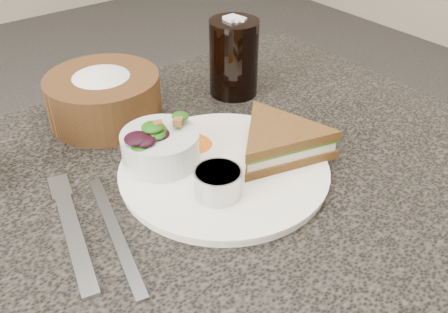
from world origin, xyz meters
name	(u,v)px	position (x,y,z in m)	size (l,w,h in m)	color
dinner_plate	(224,170)	(0.06, -0.01, 0.76)	(0.29, 0.29, 0.01)	white
sandwich	(279,141)	(0.14, -0.03, 0.79)	(0.17, 0.17, 0.05)	#533618
salad_bowl	(160,142)	(0.00, 0.06, 0.79)	(0.11, 0.11, 0.06)	silver
dressing_ramekin	(218,183)	(0.02, -0.05, 0.78)	(0.06, 0.06, 0.04)	#AEB1B5
orange_wedge	(193,138)	(0.06, 0.06, 0.78)	(0.06, 0.06, 0.03)	orange
fork	(74,235)	(-0.16, 0.00, 0.75)	(0.02, 0.20, 0.01)	#A9AEB5
knife	(115,233)	(-0.12, -0.02, 0.75)	(0.01, 0.22, 0.00)	gray
bread_basket	(103,90)	(0.00, 0.23, 0.80)	(0.18, 0.18, 0.10)	#4D351A
cola_glass	(234,55)	(0.23, 0.18, 0.82)	(0.09, 0.09, 0.15)	black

